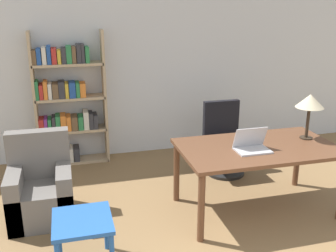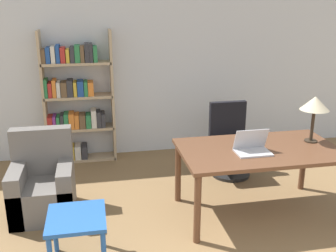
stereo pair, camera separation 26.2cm
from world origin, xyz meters
The scene contains 8 objects.
wall_back centered at (0.00, 4.53, 1.35)m, with size 8.00×0.06×2.70m.
desk centered at (0.65, 2.39, 0.68)m, with size 1.72×0.99×0.77m.
laptop centered at (0.52, 2.30, 0.82)m, with size 0.36×0.25×0.25m.
table_lamp centered at (1.30, 2.48, 1.20)m, with size 0.32×0.32×0.52m.
office_chair centered at (0.72, 3.47, 0.45)m, with size 0.53×0.53×0.98m.
side_table_blue centered at (-1.28, 1.83, 0.41)m, with size 0.51×0.53×0.49m.
armchair centered at (-1.68, 2.84, 0.31)m, with size 0.67×0.67×0.94m.
bookshelf centered at (-1.34, 4.34, 0.89)m, with size 0.99×0.28×1.91m.
Camera 1 is at (-1.33, -1.24, 2.29)m, focal length 42.00 mm.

